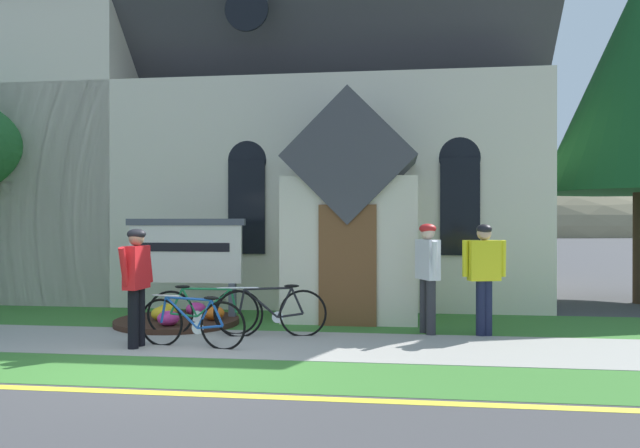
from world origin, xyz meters
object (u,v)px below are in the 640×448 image
object	(u,v)px
cyclist_in_yellow_jersey	(428,268)
bicycle_orange	(192,322)
church_sign	(185,254)
bicycle_green	(272,312)
cyclist_in_white_jersey	(136,278)
bicycle_blue	(203,311)
cyclist_in_blue_jersey	(484,270)

from	to	relation	value
cyclist_in_yellow_jersey	bicycle_orange	bearing A→B (deg)	-156.48
church_sign	bicycle_orange	xyz separation A→B (m)	(0.91, -2.25, -0.86)
cyclist_in_yellow_jersey	bicycle_green	bearing A→B (deg)	-167.66
bicycle_green	cyclist_in_white_jersey	world-z (taller)	cyclist_in_white_jersey
church_sign	bicycle_blue	bearing A→B (deg)	-59.47
cyclist_in_yellow_jersey	church_sign	bearing A→B (deg)	169.95
bicycle_blue	bicycle_orange	world-z (taller)	bicycle_blue
bicycle_orange	cyclist_in_white_jersey	distance (m)	1.01
bicycle_blue	cyclist_in_blue_jersey	xyz separation A→B (m)	(4.43, 0.47, 0.67)
bicycle_green	cyclist_in_white_jersey	bearing A→B (deg)	-148.44
bicycle_green	cyclist_in_blue_jersey	xyz separation A→B (m)	(3.31, 0.48, 0.66)
bicycle_orange	cyclist_in_white_jersey	world-z (taller)	cyclist_in_white_jersey
bicycle_blue	cyclist_in_yellow_jersey	distance (m)	3.66
bicycle_blue	bicycle_green	world-z (taller)	bicycle_green
bicycle_blue	bicycle_green	xyz separation A→B (m)	(1.12, -0.01, 0.01)
church_sign	cyclist_in_blue_jersey	size ratio (longest dim) A/B	1.26
cyclist_in_yellow_jersey	cyclist_in_blue_jersey	bearing A→B (deg)	-3.74
bicycle_blue	bicycle_orange	distance (m)	0.97
bicycle_orange	cyclist_in_blue_jersey	xyz separation A→B (m)	(4.28, 1.42, 0.69)
church_sign	bicycle_green	size ratio (longest dim) A/B	1.29
cyclist_in_yellow_jersey	bicycle_blue	bearing A→B (deg)	-171.61
bicycle_green	cyclist_in_white_jersey	xyz separation A→B (m)	(-1.74, -1.07, 0.61)
bicycle_blue	cyclist_in_white_jersey	distance (m)	1.40
cyclist_in_blue_jersey	cyclist_in_white_jersey	xyz separation A→B (m)	(-5.06, -1.55, -0.05)
cyclist_in_white_jersey	cyclist_in_yellow_jersey	size ratio (longest dim) A/B	0.96
bicycle_orange	church_sign	bearing A→B (deg)	112.09
bicycle_blue	cyclist_in_blue_jersey	size ratio (longest dim) A/B	0.98
bicycle_green	cyclist_in_white_jersey	size ratio (longest dim) A/B	1.02
church_sign	bicycle_orange	size ratio (longest dim) A/B	1.33
cyclist_in_white_jersey	cyclist_in_yellow_jersey	bearing A→B (deg)	20.99
cyclist_in_white_jersey	cyclist_in_blue_jersey	bearing A→B (deg)	17.01
church_sign	cyclist_in_white_jersey	size ratio (longest dim) A/B	1.31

